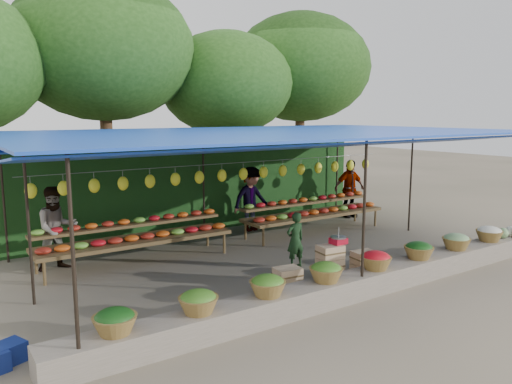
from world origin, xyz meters
TOP-DOWN VIEW (x-y plane):
  - ground at (0.00, 0.00)m, footprint 60.00×60.00m
  - stone_curb at (0.00, -2.75)m, footprint 10.60×0.55m
  - stall_canopy at (-0.00, 0.06)m, footprint 10.80×6.60m
  - produce_baskets at (-0.10, -2.75)m, footprint 8.98×0.58m
  - netting_backdrop at (0.00, 3.15)m, footprint 10.60×0.06m
  - tree_row at (0.50, 6.09)m, footprint 16.51×5.50m
  - fruit_table_left at (-2.49, 1.35)m, footprint 4.21×0.95m
  - fruit_table_right at (2.51, 1.35)m, footprint 4.21×0.95m
  - crate_counter at (-0.02, -2.07)m, footprint 2.39×0.39m
  - weighing_scale at (0.21, -2.07)m, footprint 0.30×0.30m
  - vendor_seated at (0.15, -0.85)m, footprint 0.43×0.29m
  - customer_left at (-4.00, 1.77)m, footprint 0.89×0.72m
  - customer_mid at (1.21, 2.44)m, footprint 1.17×0.71m
  - customer_right at (4.73, 2.26)m, footprint 1.10×0.60m
  - blue_crate_front at (-5.49, -1.97)m, footprint 0.54×0.46m

SIDE VIEW (x-z plane):
  - ground at x=0.00m, z-range 0.00..0.00m
  - blue_crate_front at x=-5.49m, z-range 0.00..0.27m
  - stone_curb at x=0.00m, z-range 0.00..0.40m
  - crate_counter at x=-0.02m, z-range -0.07..0.70m
  - produce_baskets at x=-0.10m, z-range 0.40..0.73m
  - vendor_seated at x=0.15m, z-range 0.00..1.18m
  - fruit_table_left at x=-2.49m, z-range 0.14..1.07m
  - fruit_table_right at x=2.51m, z-range 0.14..1.07m
  - weighing_scale at x=0.21m, z-range 0.69..1.00m
  - customer_left at x=-4.00m, z-range 0.00..1.73m
  - customer_mid at x=1.21m, z-range 0.00..1.76m
  - customer_right at x=4.73m, z-range 0.00..1.79m
  - netting_backdrop at x=0.00m, z-range 0.00..2.50m
  - stall_canopy at x=0.00m, z-range 1.27..4.09m
  - tree_row at x=0.50m, z-range 1.14..8.26m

